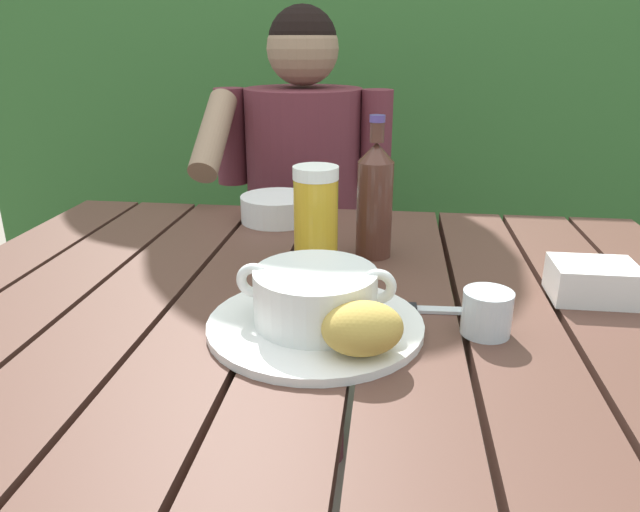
# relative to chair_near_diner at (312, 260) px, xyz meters

# --- Properties ---
(dining_table) EXTENTS (1.29, 1.00, 0.78)m
(dining_table) POSITION_rel_chair_near_diner_xyz_m (0.14, -0.94, 0.21)
(dining_table) COLOR #523228
(dining_table) RESTS_ON ground_plane
(hedge_backdrop) EXTENTS (3.26, 0.80, 3.03)m
(hedge_backdrop) POSITION_rel_chair_near_diner_xyz_m (0.04, 0.89, 0.70)
(hedge_backdrop) COLOR #325F2A
(hedge_backdrop) RESTS_ON ground_plane
(chair_near_diner) EXTENTS (0.47, 0.46, 1.00)m
(chair_near_diner) POSITION_rel_chair_near_diner_xyz_m (0.00, 0.00, 0.00)
(chair_near_diner) COLOR #493822
(chair_near_diner) RESTS_ON ground_plane
(person_eating) EXTENTS (0.48, 0.47, 1.24)m
(person_eating) POSITION_rel_chair_near_diner_xyz_m (-0.00, -0.20, 0.25)
(person_eating) COLOR maroon
(person_eating) RESTS_ON ground_plane
(serving_plate) EXTENTS (0.30, 0.30, 0.01)m
(serving_plate) POSITION_rel_chair_near_diner_xyz_m (0.15, -1.05, 0.31)
(serving_plate) COLOR white
(serving_plate) RESTS_ON dining_table
(soup_bowl) EXTENTS (0.22, 0.17, 0.08)m
(soup_bowl) POSITION_rel_chair_near_diner_xyz_m (0.15, -1.05, 0.35)
(soup_bowl) COLOR white
(soup_bowl) RESTS_ON serving_plate
(bread_roll) EXTENTS (0.12, 0.10, 0.07)m
(bread_roll) POSITION_rel_chair_near_diner_xyz_m (0.22, -1.13, 0.35)
(bread_roll) COLOR gold
(bread_roll) RESTS_ON serving_plate
(beer_glass) EXTENTS (0.08, 0.08, 0.18)m
(beer_glass) POSITION_rel_chair_near_diner_xyz_m (0.12, -0.82, 0.39)
(beer_glass) COLOR gold
(beer_glass) RESTS_ON dining_table
(beer_bottle) EXTENTS (0.06, 0.06, 0.26)m
(beer_bottle) POSITION_rel_chair_near_diner_xyz_m (0.22, -0.75, 0.41)
(beer_bottle) COLOR #4D291F
(beer_bottle) RESTS_ON dining_table
(water_glass_small) EXTENTS (0.07, 0.07, 0.06)m
(water_glass_small) POSITION_rel_chair_near_diner_xyz_m (0.38, -1.03, 0.33)
(water_glass_small) COLOR silver
(water_glass_small) RESTS_ON dining_table
(butter_tub) EXTENTS (0.12, 0.10, 0.06)m
(butter_tub) POSITION_rel_chair_near_diner_xyz_m (0.56, -0.90, 0.33)
(butter_tub) COLOR white
(butter_tub) RESTS_ON dining_table
(table_knife) EXTENTS (0.15, 0.03, 0.01)m
(table_knife) POSITION_rel_chair_near_diner_xyz_m (0.29, -0.98, 0.30)
(table_knife) COLOR silver
(table_knife) RESTS_ON dining_table
(diner_bowl) EXTENTS (0.16, 0.16, 0.06)m
(diner_bowl) POSITION_rel_chair_near_diner_xyz_m (0.00, -0.55, 0.33)
(diner_bowl) COLOR white
(diner_bowl) RESTS_ON dining_table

